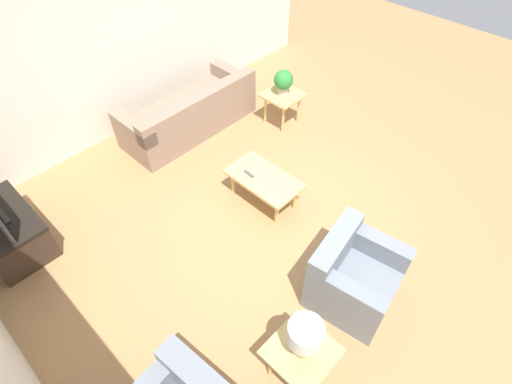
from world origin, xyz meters
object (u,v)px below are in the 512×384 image
Objects in this scene: sofa at (190,114)px; table_lamp at (305,336)px; side_table_plant at (283,98)px; coffee_table at (264,181)px; potted_plant at (284,81)px; side_table_lamp at (301,354)px; tv_stand_chest at (8,231)px; armchair at (352,277)px.

sofa is 4.76× the size of table_lamp.
coffee_table is at bearing 123.45° from side_table_plant.
table_lamp is at bearing 64.06° from sofa.
coffee_table is at bearing 123.45° from potted_plant.
side_table_plant is (0.95, -1.44, 0.09)m from coffee_table.
side_table_lamp is 1.41× the size of potted_plant.
side_table_plant is at bearing -56.55° from coffee_table.
side_table_plant is 0.30m from potted_plant.
sofa reaches higher than side_table_plant.
side_table_plant is at bearing -46.47° from side_table_lamp.
coffee_table is 1.75× the size of side_table_plant.
tv_stand_chest is at bearing 57.95° from coffee_table.
armchair is at bearing 78.13° from sofa.
table_lamp is (-0.15, 1.01, 0.48)m from armchair.
side_table_lamp is (-2.69, 2.83, 0.00)m from side_table_plant.
side_table_plant is 1.41× the size of potted_plant.
table_lamp is at bearing 133.53° from side_table_plant.
armchair reaches higher than side_table_lamp.
tv_stand_chest is 4.08m from potted_plant.
potted_plant reaches higher than armchair.
armchair is (-3.42, 0.70, 0.05)m from sofa.
side_table_lamp reaches higher than tv_stand_chest.
armchair is 0.99× the size of coffee_table.
side_table_plant is 1.00× the size of side_table_lamp.
armchair is at bearing -81.83° from side_table_lamp.
coffee_table is (-1.83, 0.32, 0.06)m from sofa.
side_table_lamp is at bearing 179.10° from armchair.
coffee_table is 0.90× the size of tv_stand_chest.
sofa is 5.46× the size of potted_plant.
sofa is 2.90m from tv_stand_chest.
armchair is 1.64m from coffee_table.
side_table_lamp is at bearing 133.53° from potted_plant.
tv_stand_chest is 3.59m from table_lamp.
potted_plant is at bearing 141.29° from sofa.
potted_plant is (0.00, 0.00, 0.30)m from side_table_plant.
tv_stand_chest is at bearing 80.68° from potted_plant.
potted_plant is 3.90m from table_lamp.
potted_plant is (2.54, -1.82, 0.40)m from armchair.
side_table_lamp is at bearing 64.06° from sofa.
sofa is at bearing -25.66° from side_table_lamp.
sofa is 3.88× the size of side_table_lamp.
table_lamp reaches higher than side_table_plant.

